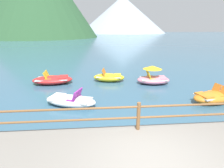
% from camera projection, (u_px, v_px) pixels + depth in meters
% --- Properties ---
extents(ground_plane, '(200.00, 200.00, 0.00)m').
position_uv_depth(ground_plane, '(102.00, 43.00, 42.65)').
color(ground_plane, '#38607A').
extents(dock_railing, '(23.92, 0.12, 0.95)m').
position_uv_depth(dock_railing, '(139.00, 113.00, 5.81)').
color(dock_railing, brown).
rests_on(dock_railing, promenade_dock).
extents(pedal_boat_0, '(2.44, 1.60, 0.87)m').
position_uv_depth(pedal_boat_0, '(214.00, 97.00, 9.06)').
color(pedal_boat_0, orange).
rests_on(pedal_boat_0, ground).
extents(pedal_boat_1, '(2.77, 1.92, 0.82)m').
position_uv_depth(pedal_boat_1, '(70.00, 100.00, 8.73)').
color(pedal_boat_1, white).
rests_on(pedal_boat_1, ground).
extents(pedal_boat_2, '(2.66, 1.49, 0.86)m').
position_uv_depth(pedal_boat_2, '(53.00, 80.00, 12.08)').
color(pedal_boat_2, red).
rests_on(pedal_boat_2, ground).
extents(pedal_boat_4, '(2.23, 1.46, 1.22)m').
position_uv_depth(pedal_boat_4, '(153.00, 78.00, 12.05)').
color(pedal_boat_4, pink).
rests_on(pedal_boat_4, ground).
extents(pedal_boat_5, '(2.30, 1.45, 0.86)m').
position_uv_depth(pedal_boat_5, '(109.00, 77.00, 12.66)').
color(pedal_boat_5, yellow).
rests_on(pedal_boat_5, ground).
extents(distant_peak, '(54.53, 54.53, 22.26)m').
position_uv_depth(distant_peak, '(123.00, 15.00, 114.89)').
color(distant_peak, '#9EADBC').
rests_on(distant_peak, ground).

